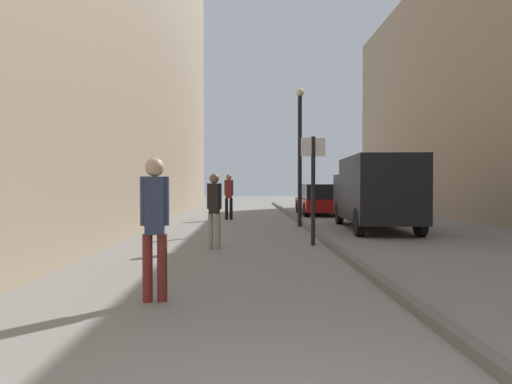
{
  "coord_description": "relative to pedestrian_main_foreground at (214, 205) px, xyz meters",
  "views": [
    {
      "loc": [
        -0.36,
        -1.95,
        1.47
      ],
      "look_at": [
        -0.16,
        9.1,
        1.27
      ],
      "focal_mm": 32.1,
      "sensor_mm": 36.0,
      "label": 1
    }
  ],
  "objects": [
    {
      "name": "delivery_van",
      "position": [
        4.84,
        4.23,
        0.26
      ],
      "size": [
        2.22,
        5.6,
        2.3
      ],
      "rotation": [
        0.0,
        0.0,
        -0.06
      ],
      "color": "black",
      "rests_on": "ground_plane"
    },
    {
      "name": "street_sign_post",
      "position": [
        2.32,
        0.54,
        0.56
      ],
      "size": [
        0.6,
        0.13,
        2.6
      ],
      "rotation": [
        0.0,
        0.0,
        3.31
      ],
      "color": "black",
      "rests_on": "ground_plane"
    },
    {
      "name": "pedestrian_far_crossing",
      "position": [
        -0.41,
        -4.64,
        0.05
      ],
      "size": [
        0.36,
        0.23,
        1.8
      ],
      "rotation": [
        0.0,
        0.0,
        3.26
      ],
      "color": "maroon",
      "rests_on": "ground_plane"
    },
    {
      "name": "ground_plane",
      "position": [
        1.12,
        3.6,
        -0.98
      ],
      "size": [
        80.0,
        80.0,
        0.0
      ],
      "primitive_type": "plane",
      "color": "gray"
    },
    {
      "name": "lamp_post",
      "position": [
        2.56,
        5.39,
        1.74
      ],
      "size": [
        0.28,
        0.28,
        4.76
      ],
      "color": "black",
      "rests_on": "ground_plane"
    },
    {
      "name": "parked_car",
      "position": [
        4.16,
        11.37,
        -0.27
      ],
      "size": [
        1.87,
        4.21,
        1.45
      ],
      "rotation": [
        0.0,
        0.0,
        0.01
      ],
      "color": "maroon",
      "rests_on": "ground_plane"
    },
    {
      "name": "kerb_strip",
      "position": [
        2.7,
        3.6,
        -0.92
      ],
      "size": [
        0.16,
        40.0,
        0.12
      ],
      "primitive_type": "cube",
      "color": "#615F5B",
      "rests_on": "ground_plane"
    },
    {
      "name": "pedestrian_mid_block",
      "position": [
        -0.02,
        8.45,
        0.1
      ],
      "size": [
        0.37,
        0.24,
        1.87
      ],
      "rotation": [
        0.0,
        0.0,
        -0.08
      ],
      "color": "black",
      "rests_on": "ground_plane"
    },
    {
      "name": "pedestrian_main_foreground",
      "position": [
        0.0,
        0.0,
        0.0
      ],
      "size": [
        0.34,
        0.22,
        1.7
      ],
      "rotation": [
        0.0,
        0.0,
        2.99
      ],
      "color": "gray",
      "rests_on": "ground_plane"
    }
  ]
}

